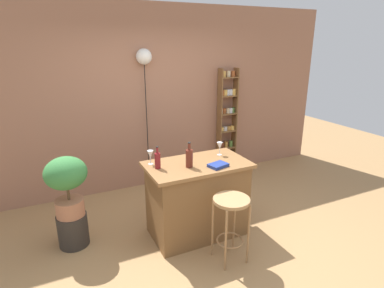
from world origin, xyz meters
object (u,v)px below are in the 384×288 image
Objects in this scene: spice_shelf at (227,121)px; pendant_globe_light at (144,58)px; bottle_soda_blue at (189,158)px; bottle_sauce_amber at (158,160)px; plant_stool at (73,230)px; wine_glass_left at (220,146)px; wine_glass_center at (150,155)px; bar_stool at (231,214)px; cookbook at (218,165)px; potted_plant at (67,181)px.

spice_shelf is 1.78m from pendant_globe_light.
bottle_sauce_amber is at bearing 160.90° from bottle_soda_blue.
wine_glass_left is at bearing -8.10° from plant_stool.
wine_glass_center is (-0.36, 0.27, 0.01)m from bottle_soda_blue.
bar_stool is 1.82m from plant_stool.
wine_glass_center is 0.78m from cookbook.
wine_glass_left is 0.87m from wine_glass_center.
bottle_sauce_amber is at bearing -103.39° from pendant_globe_light.
bar_stool is 3.46× the size of cookbook.
pendant_globe_light is (1.29, 1.15, 1.83)m from plant_stool.
potted_plant reaches higher than plant_stool.
bottle_sauce_amber is at bearing 143.94° from cookbook.
potted_plant is 3.31× the size of cookbook.
cookbook is (0.30, -0.13, -0.09)m from bottle_soda_blue.
wine_glass_left is at bearing 42.95° from cookbook.
bar_stool is 0.75m from bottle_soda_blue.
wine_glass_left reaches higher than cookbook.
bottle_sauce_amber is 1.56× the size of wine_glass_center.
bottle_soda_blue is at bearing -19.10° from bottle_sauce_amber.
plant_stool is 1.82× the size of cookbook.
pendant_globe_light is at bearing 84.13° from cookbook.
spice_shelf is 11.19× the size of wine_glass_left.
potted_plant is at bearing 144.79° from cookbook.
wine_glass_center reaches higher than cookbook.
wine_glass_left reaches higher than bar_stool.
pendant_globe_light is at bearing 178.43° from spice_shelf.
bottle_sauce_amber is at bearing -174.15° from wine_glass_left.
bottle_soda_blue is 1.13× the size of bottle_sauce_amber.
pendant_globe_light is at bearing 89.15° from bottle_soda_blue.
bar_stool is 0.93m from wine_glass_left.
spice_shelf is at bearing -1.57° from pendant_globe_light.
wine_glass_center is at bearing -144.31° from spice_shelf.
plant_stool is 0.61m from potted_plant.
potted_plant is (-1.49, 0.99, 0.26)m from bar_stool.
bottle_soda_blue is at bearing 112.40° from bar_stool.
bar_stool is 1.90× the size of plant_stool.
bottle_soda_blue is 1.77× the size of wine_glass_left.
bottle_soda_blue reaches higher than wine_glass_left.
bar_stool is 2.50× the size of bottle_soda_blue.
potted_plant is 4.24× the size of wine_glass_left.
plant_stool is at bearing 146.28° from bar_stool.
bar_stool is at bearing -110.76° from wine_glass_left.
bottle_sauce_amber is (-0.55, 0.66, 0.46)m from bar_stool.
bottle_soda_blue is (1.26, -0.45, 0.83)m from plant_stool.
bottle_sauce_amber is (0.93, -0.34, 0.82)m from plant_stool.
bar_stool is at bearing -33.72° from potted_plant.
spice_shelf is 0.85× the size of pendant_globe_light.
pendant_globe_light reaches higher than cookbook.
bottle_soda_blue is 0.45m from wine_glass_center.
cookbook is (0.07, 0.41, 0.38)m from bar_stool.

